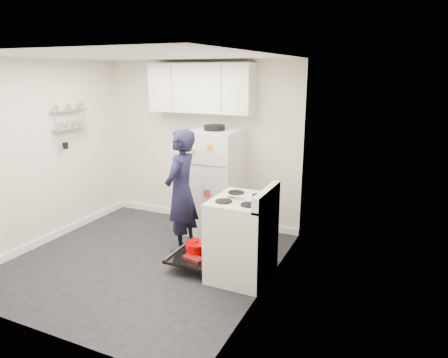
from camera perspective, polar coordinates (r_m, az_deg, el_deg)
The scene contains 7 objects.
room at distance 4.93m, azimuth -12.07°, elevation 1.60°, with size 3.21×3.21×2.51m.
electric_range at distance 4.66m, azimuth 2.44°, elevation -8.48°, with size 0.66×0.76×1.10m.
open_oven_door at distance 5.01m, azimuth -3.94°, elevation -10.32°, with size 0.55×0.70×0.22m.
refrigerator at distance 5.84m, azimuth -1.32°, elevation -0.39°, with size 0.72×0.74×1.60m.
upper_cabinets at distance 5.93m, azimuth -3.32°, elevation 12.86°, with size 1.60×0.33×0.70m, color silver.
wall_shelf_rack at distance 6.16m, azimuth -21.10°, elevation 8.01°, with size 0.14×0.60×0.61m.
person at distance 5.20m, azimuth -6.12°, elevation -1.85°, with size 0.60×0.39×1.64m, color black.
Camera 1 is at (2.85, -3.82, 2.33)m, focal length 32.00 mm.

